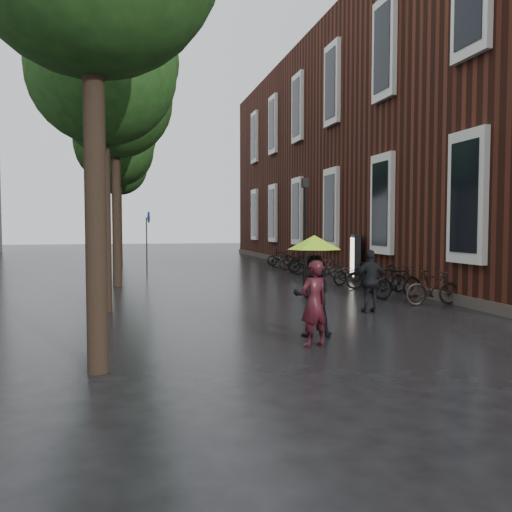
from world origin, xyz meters
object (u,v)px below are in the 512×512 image
object	(u,v)px
parked_bicycles	(331,268)
lamp_post	(305,223)
person_burgundy	(314,303)
person_black	(313,296)
pedestrian_walking	(371,281)
ad_lightbox	(355,258)

from	to	relation	value
parked_bicycles	lamp_post	size ratio (longest dim) A/B	4.09
person_burgundy	lamp_post	xyz separation A→B (m)	(2.56, 8.17, 1.52)
person_burgundy	parked_bicycles	world-z (taller)	person_burgundy
person_black	parked_bicycles	bearing A→B (deg)	-101.34
pedestrian_walking	person_black	bearing A→B (deg)	50.26
parked_bicycles	lamp_post	world-z (taller)	lamp_post
person_black	lamp_post	bearing A→B (deg)	-95.63
pedestrian_walking	lamp_post	world-z (taller)	lamp_post
ad_lightbox	pedestrian_walking	bearing A→B (deg)	-94.30
pedestrian_walking	parked_bicycles	bearing A→B (deg)	-99.35
person_burgundy	person_black	xyz separation A→B (m)	(0.28, 0.87, 0.02)
person_burgundy	pedestrian_walking	distance (m)	4.29
parked_bicycles	ad_lightbox	bearing A→B (deg)	-52.39
lamp_post	ad_lightbox	bearing A→B (deg)	39.78
ad_lightbox	lamp_post	bearing A→B (deg)	-123.52
parked_bicycles	lamp_post	xyz separation A→B (m)	(-2.26, -3.37, 1.86)
person_burgundy	ad_lightbox	distance (m)	11.98
person_burgundy	person_black	distance (m)	0.91
pedestrian_walking	lamp_post	bearing A→B (deg)	-83.17
ad_lightbox	person_burgundy	bearing A→B (deg)	-100.74
person_black	pedestrian_walking	bearing A→B (deg)	-123.06
pedestrian_walking	person_burgundy	bearing A→B (deg)	55.81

